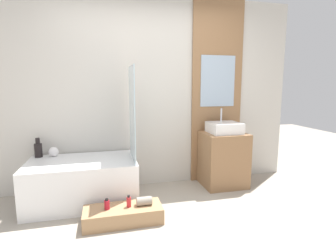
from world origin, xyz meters
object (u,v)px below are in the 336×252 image
(vase_round_light, at_px, (54,152))
(bottle_soap_primary, at_px, (107,204))
(bathtub, at_px, (83,181))
(wooden_step_bench, at_px, (123,215))
(sink, at_px, (224,128))
(vase_tall_dark, at_px, (38,149))
(bottle_soap_secondary, at_px, (129,202))

(vase_round_light, relative_size, bottle_soap_primary, 1.06)
(bathtub, xyz_separation_m, wooden_step_bench, (0.43, -0.60, -0.18))
(sink, distance_m, bottle_soap_primary, 1.87)
(vase_round_light, bearing_deg, wooden_step_bench, -47.88)
(vase_tall_dark, bearing_deg, bottle_soap_primary, -47.72)
(vase_tall_dark, bearing_deg, bottle_soap_secondary, -40.77)
(sink, xyz_separation_m, bottle_soap_secondary, (-1.39, -0.70, -0.61))
(wooden_step_bench, height_order, bottle_soap_secondary, bottle_soap_secondary)
(wooden_step_bench, relative_size, bottle_soap_secondary, 6.43)
(vase_tall_dark, relative_size, bottle_soap_secondary, 1.94)
(wooden_step_bench, xyz_separation_m, bottle_soap_primary, (-0.16, 0.00, 0.13))
(vase_round_light, xyz_separation_m, bottle_soap_primary, (0.62, -0.87, -0.37))
(vase_tall_dark, height_order, bottle_soap_secondary, vase_tall_dark)
(sink, distance_m, vase_tall_dark, 2.43)
(bottle_soap_primary, height_order, bottle_soap_secondary, bottle_soap_secondary)
(wooden_step_bench, distance_m, vase_tall_dark, 1.41)
(sink, bearing_deg, bottle_soap_primary, -156.50)
(sink, xyz_separation_m, vase_round_light, (-2.24, 0.17, -0.24))
(bathtub, xyz_separation_m, bottle_soap_primary, (0.27, -0.60, -0.05))
(bottle_soap_secondary, bearing_deg, vase_round_light, 134.23)
(bathtub, distance_m, bottle_soap_primary, 0.66)
(sink, relative_size, bottle_soap_secondary, 3.36)
(sink, height_order, bottle_soap_primary, sink)
(bathtub, bearing_deg, sink, 3.22)
(bathtub, relative_size, vase_round_light, 10.51)
(vase_round_light, distance_m, bottle_soap_secondary, 1.27)
(sink, bearing_deg, bathtub, -176.78)
(bathtub, bearing_deg, bottle_soap_primary, -65.71)
(vase_round_light, bearing_deg, sink, -4.24)
(vase_round_light, height_order, bottle_soap_secondary, vase_round_light)
(bathtub, distance_m, vase_tall_dark, 0.70)
(vase_tall_dark, bearing_deg, wooden_step_bench, -42.50)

